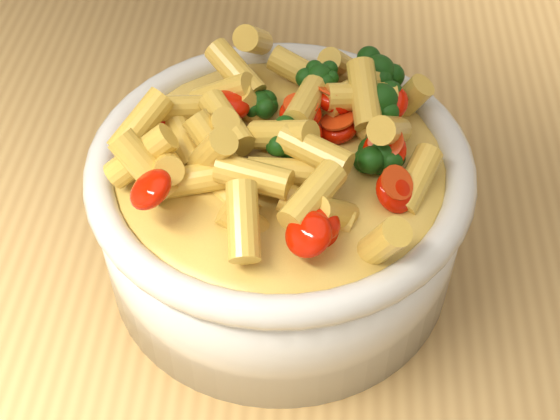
{
  "coord_description": "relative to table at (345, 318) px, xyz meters",
  "views": [
    {
      "loc": [
        -0.03,
        -0.38,
        1.35
      ],
      "look_at": [
        -0.05,
        -0.02,
        0.95
      ],
      "focal_mm": 50.0,
      "sensor_mm": 36.0,
      "label": 1
    }
  ],
  "objects": [
    {
      "name": "serving_bowl",
      "position": [
        -0.05,
        -0.02,
        0.16
      ],
      "size": [
        0.25,
        0.25,
        0.11
      ],
      "color": "silver",
      "rests_on": "table"
    },
    {
      "name": "table",
      "position": [
        0.0,
        0.0,
        0.0
      ],
      "size": [
        1.2,
        0.8,
        0.9
      ],
      "color": "tan",
      "rests_on": "ground"
    },
    {
      "name": "pasta_salad",
      "position": [
        -0.05,
        -0.02,
        0.22
      ],
      "size": [
        0.2,
        0.2,
        0.04
      ],
      "color": "#EDC24A",
      "rests_on": "serving_bowl"
    }
  ]
}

